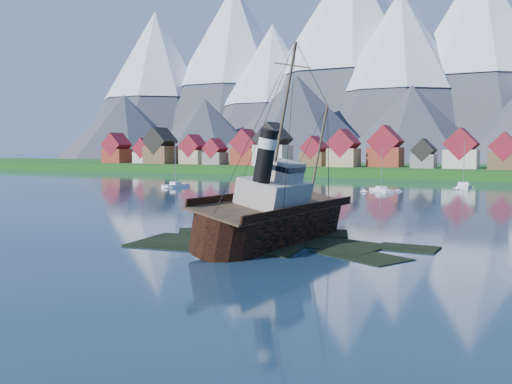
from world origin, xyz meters
The scene contains 10 objects.
ground centered at (0.00, 0.00, 0.00)m, with size 1400.00×1400.00×0.00m, color #182E45.
shoal centered at (1.78, 2.15, -0.35)m, with size 31.71×21.24×1.14m.
shore_bank centered at (0.00, 170.00, 0.00)m, with size 600.00×80.00×3.20m, color #174C15.
seawall centered at (0.00, 132.00, 0.00)m, with size 600.00×2.50×2.00m, color #3F3D38.
town centered at (-33.12, 152.18, 8.99)m, with size 250.96×16.69×17.30m.
tugboat_wreck centered at (1.15, 3.59, 2.79)m, with size 6.47×27.86×22.08m.
sailboat_a centered at (-23.01, 50.75, 0.29)m, with size 8.65×10.04×13.01m.
sailboat_b centered at (-58.55, 66.26, 0.29)m, with size 2.90×8.62×12.26m.
sailboat_c centered at (-7.96, 76.64, 0.24)m, with size 7.03×7.43×10.55m.
sailboat_e centered at (7.02, 97.48, 0.28)m, with size 3.62×11.08×12.64m.
Camera 1 is at (28.35, -52.33, 10.18)m, focal length 40.00 mm.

